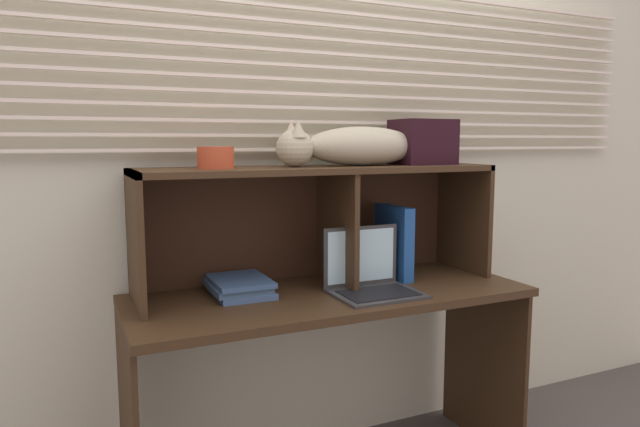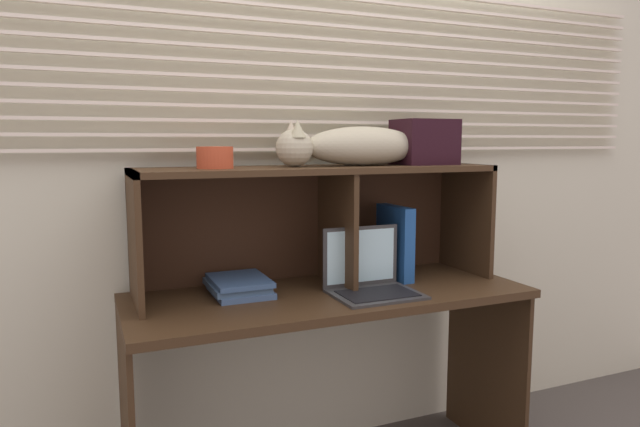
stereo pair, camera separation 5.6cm
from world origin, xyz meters
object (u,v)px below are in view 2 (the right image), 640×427
(book_stack, at_px, (239,286))
(storage_box, at_px, (424,142))
(small_basket, at_px, (215,158))
(laptop, at_px, (370,280))
(cat, at_px, (355,147))
(binder_upright, at_px, (395,242))

(book_stack, bearing_deg, storage_box, -0.23)
(small_basket, distance_m, storage_box, 0.84)
(storage_box, bearing_deg, laptop, -153.11)
(small_basket, bearing_deg, cat, -0.00)
(cat, distance_m, book_stack, 0.67)
(small_basket, bearing_deg, binder_upright, 0.00)
(cat, height_order, small_basket, cat)
(binder_upright, xyz_separation_m, small_basket, (-0.71, 0.00, 0.34))
(cat, bearing_deg, storage_box, 0.00)
(laptop, distance_m, small_basket, 0.69)
(storage_box, bearing_deg, cat, -180.00)
(book_stack, distance_m, storage_box, 0.91)
(cat, height_order, storage_box, storage_box)
(book_stack, distance_m, small_basket, 0.46)
(small_basket, bearing_deg, book_stack, 2.28)
(binder_upright, height_order, small_basket, small_basket)
(cat, relative_size, binder_upright, 2.69)
(laptop, xyz_separation_m, book_stack, (-0.44, 0.17, -0.02))
(small_basket, bearing_deg, storage_box, 0.00)
(laptop, bearing_deg, cat, 84.08)
(cat, height_order, book_stack, cat)
(binder_upright, bearing_deg, book_stack, 179.73)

